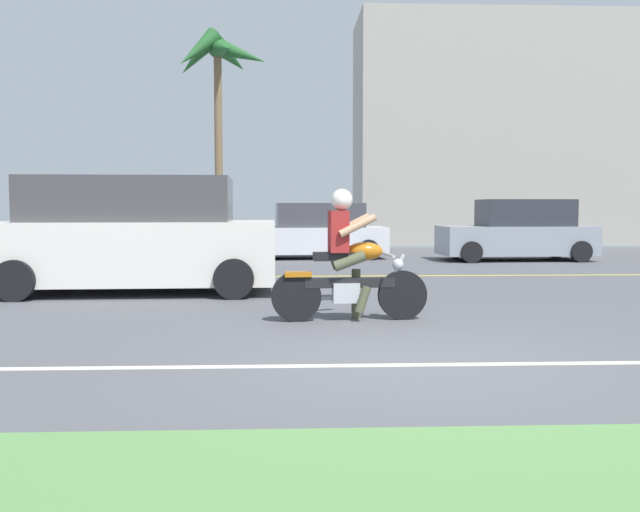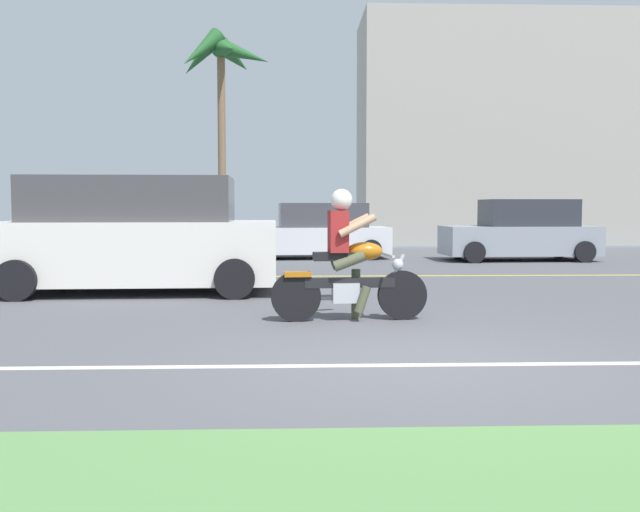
{
  "view_description": "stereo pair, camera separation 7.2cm",
  "coord_description": "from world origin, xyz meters",
  "views": [
    {
      "loc": [
        -1.15,
        -6.52,
        1.45
      ],
      "look_at": [
        -0.74,
        2.78,
        0.79
      ],
      "focal_mm": 39.5,
      "sensor_mm": 36.0,
      "label": 1
    },
    {
      "loc": [
        -1.08,
        -6.52,
        1.45
      ],
      "look_at": [
        -0.74,
        2.78,
        0.79
      ],
      "focal_mm": 39.5,
      "sensor_mm": 36.0,
      "label": 2
    }
  ],
  "objects": [
    {
      "name": "parked_car_2",
      "position": [
        5.05,
        12.24,
        0.76
      ],
      "size": [
        4.12,
        1.96,
        1.65
      ],
      "color": "#8C939E",
      "rests_on": "ground"
    },
    {
      "name": "suv_nearby",
      "position": [
        -3.76,
        5.45,
        0.95
      ],
      "size": [
        4.87,
        2.35,
        1.95
      ],
      "color": "white",
      "rests_on": "ground"
    },
    {
      "name": "lane_line_near",
      "position": [
        0.0,
        -0.22,
        0.0
      ],
      "size": [
        50.4,
        0.12,
        0.01
      ],
      "primitive_type": "cube",
      "color": "silver",
      "rests_on": "ground"
    },
    {
      "name": "ground",
      "position": [
        0.0,
        3.0,
        -0.02
      ],
      "size": [
        56.0,
        30.0,
        0.04
      ],
      "primitive_type": "cube",
      "color": "#545459"
    },
    {
      "name": "motorcyclist",
      "position": [
        -0.4,
        2.35,
        0.71
      ],
      "size": [
        2.0,
        0.65,
        1.67
      ],
      "color": "black",
      "rests_on": "ground"
    },
    {
      "name": "lane_line_far",
      "position": [
        0.0,
        8.07,
        0.0
      ],
      "size": [
        50.4,
        0.12,
        0.01
      ],
      "primitive_type": "cube",
      "color": "yellow",
      "rests_on": "ground"
    },
    {
      "name": "parked_car_1",
      "position": [
        -0.46,
        13.2,
        0.72
      ],
      "size": [
        4.26,
        2.03,
        1.55
      ],
      "color": "silver",
      "rests_on": "ground"
    },
    {
      "name": "building_far",
      "position": [
        7.22,
        21.0,
        4.35
      ],
      "size": [
        11.39,
        4.0,
        8.71
      ],
      "primitive_type": "cube",
      "color": "#A8A399",
      "rests_on": "ground"
    },
    {
      "name": "parked_car_0",
      "position": [
        -6.53,
        11.06,
        0.78
      ],
      "size": [
        4.44,
        1.93,
        1.69
      ],
      "color": "navy",
      "rests_on": "ground"
    },
    {
      "name": "palm_tree_0",
      "position": [
        -3.36,
        16.01,
        5.91
      ],
      "size": [
        3.1,
        3.11,
        7.0
      ],
      "color": "brown",
      "rests_on": "ground"
    }
  ]
}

